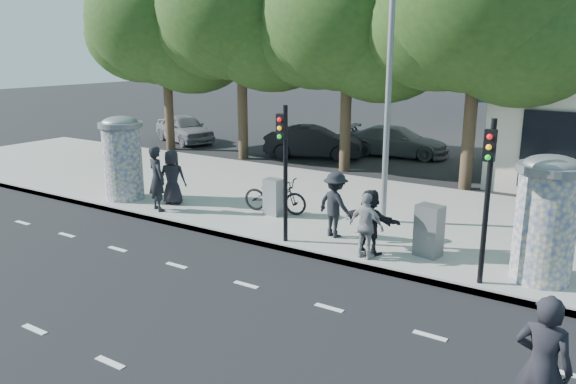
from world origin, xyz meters
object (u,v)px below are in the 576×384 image
Objects in this scene: ped_b at (157,178)px; ped_f at (370,222)px; ad_column_right at (546,216)px; ped_e at (366,226)px; car_right at (397,141)px; man_road at (543,368)px; ad_column_left at (123,156)px; ped_d at (335,205)px; cabinet_right at (429,231)px; traffic_pole_far at (488,186)px; car_mid at (314,142)px; car_left at (184,128)px; ped_a at (172,177)px; street_lamp at (389,51)px; cabinet_left at (273,197)px; traffic_pole_near at (284,160)px; bicycle at (275,195)px.

ped_b is 1.24× the size of ped_f.
ped_e is (-3.59, -0.85, -0.61)m from ad_column_right.
ad_column_right is 0.57× the size of car_right.
ped_f is 6.38m from man_road.
ad_column_right is (12.40, 0.20, 0.00)m from ad_column_left.
ped_d is 1.38× the size of cabinet_right.
car_mid is (-10.16, 10.63, -1.51)m from traffic_pole_far.
cabinet_right is (1.15, 0.94, -0.16)m from ped_e.
ped_b reaches higher than ped_f.
car_left is 0.99× the size of car_mid.
car_right is at bearing -57.06° from man_road.
ped_a is at bearing 12.34° from ad_column_left.
street_lamp is at bearing 140.12° from traffic_pole_far.
street_lamp reaches higher than car_left.
ped_f is at bearing -15.21° from cabinet_left.
traffic_pole_far reaches higher than ped_e.
ped_f reaches higher than cabinet_left.
ped_b reaches higher than man_road.
ped_d is 7.75m from man_road.
traffic_pole_near reaches higher than ped_d.
ped_e is (6.91, -0.25, -0.20)m from ped_b.
bicycle is (-3.83, 1.94, -0.26)m from ped_e.
ped_a is 1.00× the size of ped_d.
ped_e reaches higher than bicycle.
ped_b is (-10.50, -0.60, -0.42)m from ad_column_right.
car_mid reaches higher than cabinet_left.
ped_e is 0.79× the size of bicycle.
traffic_pole_far is 0.42× the size of street_lamp.
car_left is at bearing -29.61° from ped_b.
car_right is at bearing 100.15° from traffic_pole_near.
traffic_pole_near is 2.82m from cabinet_left.
ad_column_right is at bearing 8.89° from traffic_pole_near.
ped_d is at bearing -172.11° from car_right.
car_left is (-18.10, 10.67, -1.49)m from traffic_pole_far.
traffic_pole_near reaches higher than man_road.
cabinet_right is at bearing -52.29° from man_road.
street_lamp is at bearing 156.27° from ad_column_right.
traffic_pole_far is at bearing -161.18° from ped_b.
street_lamp is 4.63m from ped_f.
man_road is at bearing 154.22° from ped_d.
ped_d reaches higher than cabinet_right.
ad_column_left is 2.48× the size of cabinet_left.
traffic_pole_near reaches higher than car_mid.
traffic_pole_far is 9.79m from ped_a.
man_road is at bearing 145.77° from ped_e.
street_lamp is 11.69m from car_right.
ad_column_right is at bearing -153.32° from car_right.
traffic_pole_near is 4.07m from street_lamp.
street_lamp is 7.52m from ped_a.
ped_e reaches higher than cabinet_left.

